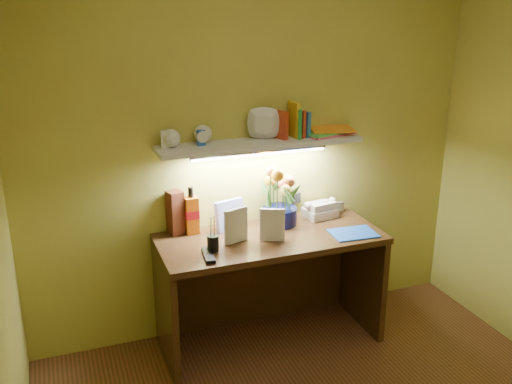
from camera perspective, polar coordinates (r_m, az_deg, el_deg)
desk at (r=3.72m, az=1.41°, el=-9.73°), size 1.40×0.60×0.75m
flower_bouquet at (r=3.68m, az=2.42°, el=-0.35°), size 0.29×0.29×0.39m
telephone at (r=3.86m, az=6.45°, el=-1.63°), size 0.23×0.19×0.12m
desk_clock at (r=3.98m, az=8.22°, el=-1.48°), size 0.07×0.04×0.07m
whisky_bottle at (r=3.57m, az=-6.49°, el=-1.83°), size 0.08×0.08×0.30m
whisky_box at (r=3.58m, az=-8.07°, el=-2.06°), size 0.11×0.11×0.28m
pen_cup at (r=3.33m, az=-4.34°, el=-4.59°), size 0.09×0.09×0.17m
art_card at (r=3.63m, az=-2.64°, el=-2.31°), size 0.20×0.09×0.20m
tv_remote at (r=3.29m, az=-4.78°, el=-6.32°), size 0.08×0.20×0.02m
blue_folder at (r=3.64m, az=9.70°, el=-4.09°), size 0.29×0.22×0.01m
desk_book_a at (r=3.38m, az=-3.18°, el=-3.69°), size 0.17×0.06×0.22m
desk_book_b at (r=3.45m, az=0.36°, el=-3.28°), size 0.15×0.08×0.21m
wall_shelf at (r=3.55m, az=0.99°, el=5.45°), size 1.32×0.34×0.25m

